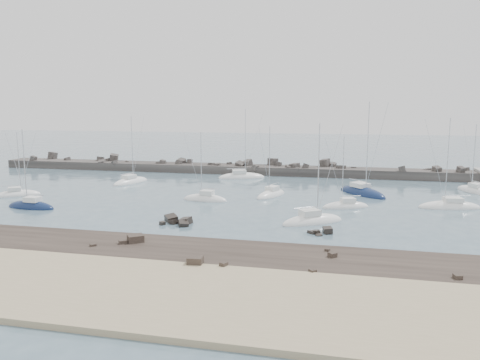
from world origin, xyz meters
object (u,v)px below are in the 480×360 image
sailboat_10 (449,207)px  sailboat_8 (346,207)px  sailboat_5 (271,195)px  sailboat_2 (131,182)px  sailboat_1 (31,207)px  sailboat_4 (205,200)px  sailboat_6 (312,222)px  sailboat_0 (17,195)px  sailboat_3 (241,177)px  sailboat_7 (362,193)px  sailboat_9 (474,191)px

sailboat_10 → sailboat_8: bearing=-168.2°
sailboat_5 → sailboat_8: size_ratio=1.11×
sailboat_2 → sailboat_1: bearing=-99.5°
sailboat_4 → sailboat_8: 22.15m
sailboat_10 → sailboat_6: bearing=-144.8°
sailboat_0 → sailboat_1: sailboat_1 is taller
sailboat_1 → sailboat_6: bearing=0.3°
sailboat_3 → sailboat_4: 24.80m
sailboat_0 → sailboat_7: size_ratio=0.69×
sailboat_9 → sailboat_0: bearing=-164.8°
sailboat_3 → sailboat_7: (24.44, -13.41, 0.01)m
sailboat_3 → sailboat_6: 39.81m
sailboat_6 → sailboat_8: bearing=68.3°
sailboat_0 → sailboat_9: (76.78, 20.85, 0.01)m
sailboat_7 → sailboat_10: sailboat_7 is taller
sailboat_5 → sailboat_6: sailboat_6 is taller
sailboat_2 → sailboat_9: 64.08m
sailboat_8 → sailboat_4: bearing=178.9°
sailboat_0 → sailboat_4: size_ratio=0.97×
sailboat_0 → sailboat_7: (57.34, 14.51, 0.02)m
sailboat_6 → sailboat_0: bearing=171.2°
sailboat_4 → sailboat_1: bearing=-154.8°
sailboat_10 → sailboat_1: bearing=-167.2°
sailboat_4 → sailboat_10: (37.32, 2.72, -0.02)m
sailboat_0 → sailboat_8: (54.60, 2.68, -0.00)m
sailboat_2 → sailboat_7: bearing=-2.9°
sailboat_8 → sailboat_9: (22.18, 18.17, 0.01)m
sailboat_4 → sailboat_8: size_ratio=1.04×
sailboat_2 → sailboat_5: bearing=-14.2°
sailboat_9 → sailboat_10: bearing=-115.0°
sailboat_3 → sailboat_9: sailboat_3 is taller
sailboat_2 → sailboat_5: size_ratio=1.11×
sailboat_2 → sailboat_6: 44.89m
sailboat_8 → sailboat_2: bearing=161.4°
sailboat_1 → sailboat_0: bearing=137.1°
sailboat_1 → sailboat_9: 73.97m
sailboat_2 → sailboat_7: size_ratio=0.84×
sailboat_5 → sailboat_9: bearing=18.5°
sailboat_4 → sailboat_6: sailboat_6 is taller
sailboat_2 → sailboat_8: (41.77, -14.06, -0.01)m
sailboat_0 → sailboat_6: bearing=-8.8°
sailboat_6 → sailboat_10: size_ratio=0.97×
sailboat_1 → sailboat_9: size_ratio=0.99×
sailboat_4 → sailboat_8: bearing=-1.1°
sailboat_2 → sailboat_6: sailboat_2 is taller
sailboat_0 → sailboat_7: 59.15m
sailboat_5 → sailboat_7: sailboat_7 is taller
sailboat_2 → sailboat_7: 44.56m
sailboat_3 → sailboat_5: (9.35, -18.62, 0.01)m
sailboat_2 → sailboat_3: 22.96m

